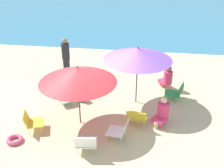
% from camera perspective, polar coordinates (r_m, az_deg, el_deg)
% --- Properties ---
extents(ground_plane, '(40.00, 40.00, 0.00)m').
position_cam_1_polar(ground_plane, '(8.98, -4.65, -6.25)').
color(ground_plane, '#D3BC8C').
extents(sea_water, '(40.00, 16.00, 0.01)m').
position_cam_1_polar(sea_water, '(21.75, 3.21, 14.01)').
color(sea_water, teal).
rests_on(sea_water, ground_plane).
extents(umbrella_red, '(2.16, 2.16, 1.82)m').
position_cam_1_polar(umbrella_red, '(7.95, -6.75, 1.76)').
color(umbrella_red, '#4C4C51').
rests_on(umbrella_red, ground_plane).
extents(umbrella_purple, '(2.16, 2.16, 1.93)m').
position_cam_1_polar(umbrella_purple, '(8.98, 5.08, 5.87)').
color(umbrella_purple, '#4C4C51').
rests_on(umbrella_purple, ground_plane).
extents(beach_chair_a, '(0.63, 0.55, 0.58)m').
position_cam_1_polar(beach_chair_a, '(9.93, 12.43, -1.47)').
color(beach_chair_a, '#33934C').
rests_on(beach_chair_a, ground_plane).
extents(beach_chair_b, '(0.67, 0.68, 0.60)m').
position_cam_1_polar(beach_chair_b, '(9.62, -9.30, -1.83)').
color(beach_chair_b, teal).
rests_on(beach_chair_b, ground_plane).
extents(beach_chair_c, '(0.62, 0.61, 0.57)m').
position_cam_1_polar(beach_chair_c, '(8.41, 4.92, -6.36)').
color(beach_chair_c, gold).
rests_on(beach_chair_c, ground_plane).
extents(beach_chair_d, '(0.62, 0.56, 0.58)m').
position_cam_1_polar(beach_chair_d, '(7.87, 1.51, -8.96)').
color(beach_chair_d, white).
rests_on(beach_chair_d, ground_plane).
extents(beach_chair_e, '(0.66, 0.65, 0.56)m').
position_cam_1_polar(beach_chair_e, '(8.51, -15.49, -7.01)').
color(beach_chair_e, gold).
rests_on(beach_chair_e, ground_plane).
extents(beach_chair_f, '(0.61, 0.62, 0.60)m').
position_cam_1_polar(beach_chair_f, '(7.46, -5.17, -11.38)').
color(beach_chair_f, white).
rests_on(beach_chair_f, ground_plane).
extents(person_a, '(0.51, 0.58, 0.86)m').
position_cam_1_polar(person_a, '(8.51, 9.80, -5.38)').
color(person_a, '#DB3866').
rests_on(person_a, ground_plane).
extents(person_b, '(0.51, 0.54, 0.89)m').
position_cam_1_polar(person_b, '(10.53, 10.75, 1.32)').
color(person_b, '#DB3866').
rests_on(person_b, ground_plane).
extents(person_c, '(0.30, 0.30, 1.58)m').
position_cam_1_polar(person_c, '(11.11, -9.00, 4.96)').
color(person_c, black).
rests_on(person_c, ground_plane).
extents(swim_ring, '(0.45, 0.45, 0.11)m').
position_cam_1_polar(swim_ring, '(8.33, -18.55, -10.31)').
color(swim_ring, '#E54C7F').
rests_on(swim_ring, ground_plane).
extents(beach_bag, '(0.31, 0.31, 0.31)m').
position_cam_1_polar(beach_bag, '(9.72, -5.90, -2.46)').
color(beach_bag, '#2D519E').
rests_on(beach_bag, ground_plane).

